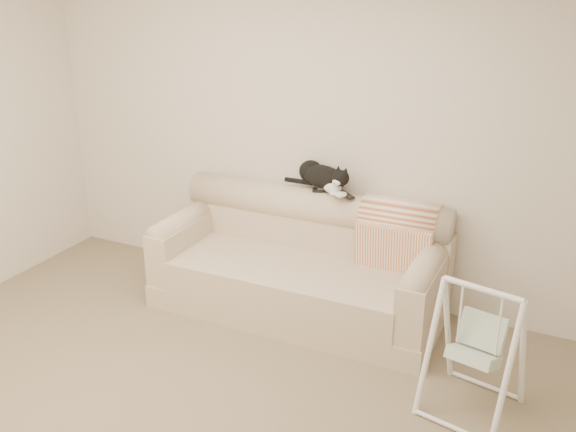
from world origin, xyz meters
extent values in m
plane|color=#72624B|center=(0.00, 0.00, 0.00)|extent=(5.00, 5.00, 0.00)
cube|color=beige|center=(0.00, 2.00, 1.30)|extent=(5.00, 0.04, 2.60)
cube|color=tan|center=(-0.02, 1.53, 0.09)|extent=(2.20, 0.90, 0.18)
cube|color=tan|center=(-0.02, 1.42, 0.30)|extent=(1.80, 0.68, 0.24)
cube|color=tan|center=(-0.02, 1.87, 0.43)|extent=(2.20, 0.22, 0.50)
cylinder|color=tan|center=(-0.02, 1.87, 0.76)|extent=(2.16, 0.28, 0.28)
cube|color=tan|center=(-1.01, 1.53, 0.39)|extent=(0.20, 0.88, 0.42)
cylinder|color=tan|center=(-1.01, 1.53, 0.60)|extent=(0.18, 0.84, 0.18)
cube|color=tan|center=(0.97, 1.53, 0.39)|extent=(0.20, 0.88, 0.42)
cylinder|color=tan|center=(0.97, 1.53, 0.60)|extent=(0.18, 0.84, 0.18)
cube|color=black|center=(0.06, 1.86, 0.91)|extent=(0.19, 0.11, 0.02)
cube|color=gray|center=(0.06, 1.86, 0.92)|extent=(0.11, 0.07, 0.01)
cube|color=black|center=(0.25, 1.83, 0.91)|extent=(0.16, 0.14, 0.02)
ellipsoid|color=black|center=(0.04, 1.88, 1.01)|extent=(0.46, 0.33, 0.18)
ellipsoid|color=black|center=(-0.09, 1.94, 1.02)|extent=(0.24, 0.23, 0.18)
ellipsoid|color=white|center=(0.14, 1.82, 0.97)|extent=(0.19, 0.16, 0.12)
ellipsoid|color=black|center=(0.22, 1.78, 1.05)|extent=(0.17, 0.17, 0.12)
ellipsoid|color=white|center=(0.21, 1.73, 1.04)|extent=(0.08, 0.08, 0.05)
sphere|color=#BF7272|center=(0.20, 1.70, 1.04)|extent=(0.01, 0.01, 0.01)
cone|color=black|center=(0.19, 1.80, 1.11)|extent=(0.05, 0.06, 0.06)
cone|color=black|center=(0.26, 1.78, 1.11)|extent=(0.08, 0.08, 0.06)
sphere|color=#B87725|center=(0.18, 1.74, 1.06)|extent=(0.02, 0.02, 0.02)
sphere|color=#B87725|center=(0.23, 1.72, 1.06)|extent=(0.02, 0.02, 0.02)
ellipsoid|color=white|center=(0.19, 1.75, 0.94)|extent=(0.10, 0.12, 0.04)
ellipsoid|color=white|center=(0.24, 1.73, 0.94)|extent=(0.10, 0.12, 0.04)
cylinder|color=black|center=(-0.18, 1.90, 0.94)|extent=(0.23, 0.04, 0.04)
cylinder|color=#BF5E32|center=(0.67, 1.87, 0.76)|extent=(0.57, 0.33, 0.33)
cube|color=#BF5E32|center=(0.67, 1.70, 0.56)|extent=(0.57, 0.09, 0.42)
cylinder|color=white|center=(1.17, 0.83, 0.41)|extent=(0.10, 0.29, 0.82)
cylinder|color=white|center=(1.22, 1.08, 0.41)|extent=(0.10, 0.29, 0.82)
cylinder|color=white|center=(1.63, 0.73, 0.41)|extent=(0.10, 0.29, 0.82)
cylinder|color=white|center=(1.68, 0.98, 0.41)|extent=(0.10, 0.29, 0.82)
cylinder|color=white|center=(1.43, 0.91, 0.81)|extent=(0.47, 0.13, 0.04)
cylinder|color=white|center=(1.37, 0.66, 0.02)|extent=(0.46, 0.13, 0.03)
cylinder|color=white|center=(1.48, 1.15, 0.02)|extent=(0.46, 0.13, 0.03)
cube|color=white|center=(1.42, 0.88, 0.38)|extent=(0.32, 0.30, 0.15)
cube|color=white|center=(1.44, 0.99, 0.50)|extent=(0.29, 0.18, 0.22)
cylinder|color=white|center=(1.31, 0.93, 0.62)|extent=(0.01, 0.01, 0.39)
cylinder|color=white|center=(1.54, 0.88, 0.62)|extent=(0.01, 0.01, 0.39)
camera|label=1|loc=(1.81, -2.49, 2.51)|focal=40.00mm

